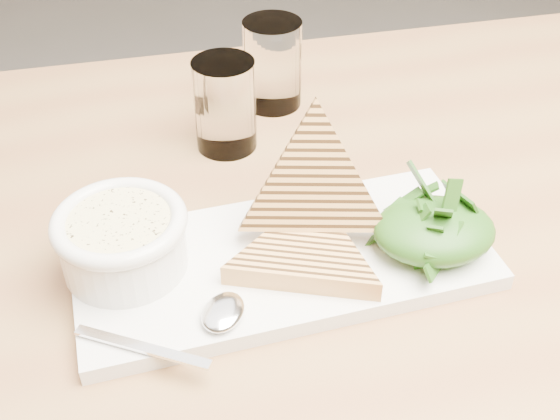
{
  "coord_description": "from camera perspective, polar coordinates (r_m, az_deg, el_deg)",
  "views": [
    {
      "loc": [
        -0.27,
        -0.35,
        1.17
      ],
      "look_at": [
        -0.2,
        0.12,
        0.79
      ],
      "focal_mm": 45.0,
      "sensor_mm": 36.0,
      "label": 1
    }
  ],
  "objects": [
    {
      "name": "salad_base",
      "position": [
        0.63,
        12.42,
        -1.64
      ],
      "size": [
        0.11,
        0.09,
        0.04
      ],
      "primitive_type": "ellipsoid",
      "color": "#194112",
      "rests_on": "platter"
    },
    {
      "name": "soup",
      "position": [
        0.6,
        -12.93,
        -1.08
      ],
      "size": [
        0.09,
        0.09,
        0.01
      ],
      "primitive_type": "cylinder",
      "color": "beige",
      "rests_on": "soup_bowl"
    },
    {
      "name": "arugula_pile",
      "position": [
        0.62,
        12.5,
        -1.21
      ],
      "size": [
        0.11,
        0.1,
        0.05
      ],
      "primitive_type": null,
      "color": "#2B5A16",
      "rests_on": "platter"
    },
    {
      "name": "spoon_bowl",
      "position": [
        0.57,
        -4.65,
        -8.26
      ],
      "size": [
        0.05,
        0.06,
        0.01
      ],
      "primitive_type": "ellipsoid",
      "rotation": [
        0.0,
        0.0,
        -0.46
      ],
      "color": "silver",
      "rests_on": "platter"
    },
    {
      "name": "sandwich_flat",
      "position": [
        0.61,
        2.12,
        -3.54
      ],
      "size": [
        0.19,
        0.19,
        0.02
      ],
      "primitive_type": null,
      "rotation": [
        0.0,
        0.0,
        -0.29
      ],
      "color": "tan",
      "rests_on": "platter"
    },
    {
      "name": "sandwich_lean",
      "position": [
        0.61,
        2.82,
        1.92
      ],
      "size": [
        0.17,
        0.17,
        0.18
      ],
      "primitive_type": null,
      "rotation": [
        1.12,
        0.0,
        -0.15
      ],
      "color": "tan",
      "rests_on": "sandwich_flat"
    },
    {
      "name": "glass_far",
      "position": [
        0.84,
        -0.62,
        11.78
      ],
      "size": [
        0.07,
        0.07,
        0.1
      ],
      "primitive_type": "cylinder",
      "color": "white",
      "rests_on": "table_top"
    },
    {
      "name": "bowl_rim",
      "position": [
        0.59,
        -12.96,
        -0.93
      ],
      "size": [
        0.11,
        0.11,
        0.01
      ],
      "primitive_type": "torus",
      "color": "silver",
      "rests_on": "soup_bowl"
    },
    {
      "name": "table_top",
      "position": [
        0.65,
        1.26,
        -6.05
      ],
      "size": [
        1.41,
        1.01,
        0.04
      ],
      "primitive_type": "cube",
      "rotation": [
        0.0,
        0.0,
        0.09
      ],
      "color": "olive",
      "rests_on": "ground"
    },
    {
      "name": "platter",
      "position": [
        0.63,
        0.25,
        -4.13
      ],
      "size": [
        0.39,
        0.22,
        0.02
      ],
      "primitive_type": "cube",
      "rotation": [
        0.0,
        0.0,
        0.15
      ],
      "color": "silver",
      "rests_on": "table_top"
    },
    {
      "name": "glass_near",
      "position": [
        0.76,
        -4.49,
        8.5
      ],
      "size": [
        0.07,
        0.07,
        0.1
      ],
      "primitive_type": "cylinder",
      "color": "white",
      "rests_on": "table_top"
    },
    {
      "name": "spoon_handle",
      "position": [
        0.55,
        -11.15,
        -10.88
      ],
      "size": [
        0.1,
        0.06,
        0.0
      ],
      "primitive_type": "cube",
      "rotation": [
        0.0,
        0.0,
        -0.46
      ],
      "color": "silver",
      "rests_on": "platter"
    },
    {
      "name": "soup_bowl",
      "position": [
        0.61,
        -12.58,
        -2.94
      ],
      "size": [
        0.11,
        0.11,
        0.04
      ],
      "primitive_type": "cylinder",
      "color": "silver",
      "rests_on": "platter"
    }
  ]
}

